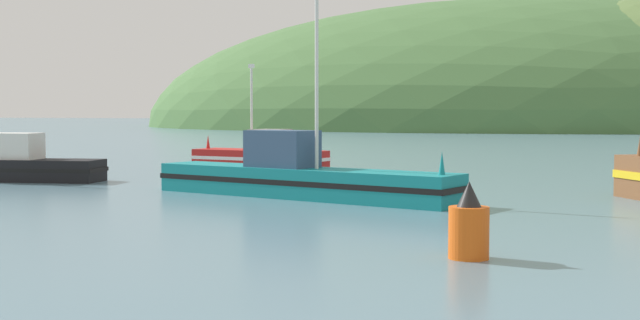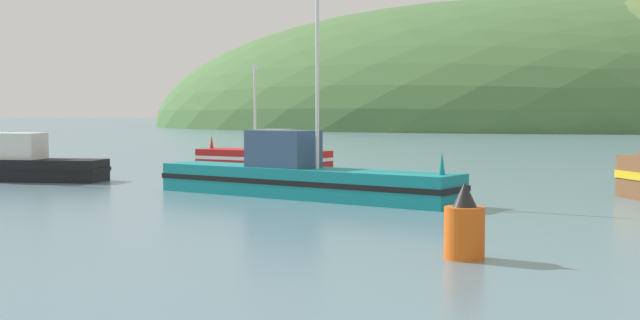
# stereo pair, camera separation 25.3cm
# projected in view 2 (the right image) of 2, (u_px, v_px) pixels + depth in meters

# --- Properties ---
(hill_far_right) EXTENTS (135.60, 108.48, 45.72)m
(hill_far_right) POSITION_uv_depth(u_px,v_px,m) (510.00, 126.00, 159.65)
(hill_far_right) COLOR #47703D
(hill_far_right) RESTS_ON ground
(fishing_boat_red) EXTENTS (7.36, 3.59, 5.25)m
(fishing_boat_red) POSITION_uv_depth(u_px,v_px,m) (264.00, 156.00, 43.09)
(fishing_boat_red) COLOR red
(fishing_boat_red) RESTS_ON ground
(fishing_boat_teal) EXTENTS (11.43, 5.31, 6.86)m
(fishing_boat_teal) POSITION_uv_depth(u_px,v_px,m) (300.00, 177.00, 28.60)
(fishing_boat_teal) COLOR #147F84
(fishing_boat_teal) RESTS_ON ground
(channel_buoy) EXTENTS (0.80, 0.80, 1.52)m
(channel_buoy) POSITION_uv_depth(u_px,v_px,m) (464.00, 227.00, 16.72)
(channel_buoy) COLOR #E55914
(channel_buoy) RESTS_ON ground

